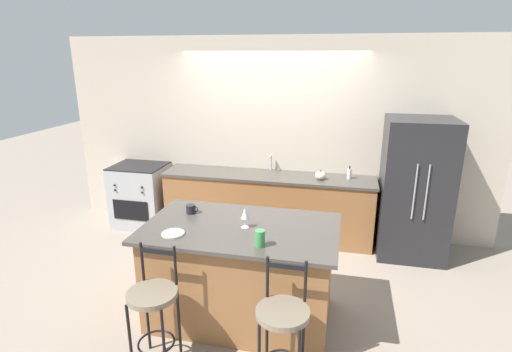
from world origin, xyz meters
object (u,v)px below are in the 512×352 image
at_px(oven_range, 141,195).
at_px(coffee_mug, 191,209).
at_px(refrigerator, 415,189).
at_px(bar_stool_near, 154,305).
at_px(soap_bottle, 349,174).
at_px(bar_stool_far, 283,324).
at_px(wine_glass, 245,214).
at_px(tumbler_cup, 260,238).
at_px(dinner_plate, 173,233).
at_px(pumpkin_decoration, 320,175).

distance_m(oven_range, coffee_mug, 2.24).
bearing_deg(refrigerator, oven_range, 179.03).
bearing_deg(bar_stool_near, soap_bottle, 60.85).
relative_size(refrigerator, oven_range, 1.89).
distance_m(oven_range, soap_bottle, 3.02).
height_order(refrigerator, coffee_mug, refrigerator).
distance_m(bar_stool_far, wine_glass, 1.03).
height_order(bar_stool_near, wine_glass, wine_glass).
height_order(oven_range, tumbler_cup, tumbler_cup).
bearing_deg(bar_stool_far, dinner_plate, 156.10).
bearing_deg(coffee_mug, bar_stool_near, -87.59).
bearing_deg(soap_bottle, dinner_plate, -124.30).
bearing_deg(pumpkin_decoration, tumbler_cup, -99.14).
bearing_deg(bar_stool_far, refrigerator, 63.73).
xyz_separation_m(refrigerator, coffee_mug, (-2.31, -1.55, 0.13)).
bearing_deg(refrigerator, bar_stool_near, -132.24).
relative_size(bar_stool_near, dinner_plate, 5.00).
xyz_separation_m(wine_glass, soap_bottle, (0.92, 1.91, -0.12)).
height_order(bar_stool_near, dinner_plate, bar_stool_near).
xyz_separation_m(bar_stool_far, wine_glass, (-0.47, 0.75, 0.53)).
bearing_deg(coffee_mug, oven_range, 132.04).
distance_m(coffee_mug, tumbler_cup, 0.97).
relative_size(refrigerator, bar_stool_near, 1.71).
xyz_separation_m(bar_stool_near, wine_glass, (0.56, 0.74, 0.53)).
bearing_deg(tumbler_cup, soap_bottle, 72.48).
distance_m(oven_range, bar_stool_far, 3.61).
distance_m(refrigerator, dinner_plate, 3.07).
height_order(pumpkin_decoration, soap_bottle, soap_bottle).
relative_size(dinner_plate, pumpkin_decoration, 1.48).
xyz_separation_m(oven_range, bar_stool_far, (2.53, -2.57, 0.10)).
height_order(bar_stool_far, coffee_mug, coffee_mug).
xyz_separation_m(oven_range, pumpkin_decoration, (2.61, -0.03, 0.49)).
xyz_separation_m(bar_stool_far, soap_bottle, (0.44, 2.66, 0.41)).
bearing_deg(refrigerator, bar_stool_far, -116.27).
relative_size(oven_range, coffee_mug, 7.44).
bearing_deg(soap_bottle, tumbler_cup, -107.52).
xyz_separation_m(refrigerator, dinner_plate, (-2.29, -2.04, 0.09)).
bearing_deg(wine_glass, pumpkin_decoration, 72.88).
bearing_deg(dinner_plate, tumbler_cup, -3.64).
relative_size(bar_stool_far, soap_bottle, 5.98).
height_order(bar_stool_near, coffee_mug, coffee_mug).
bearing_deg(pumpkin_decoration, dinner_plate, -118.55).
relative_size(dinner_plate, coffee_mug, 1.65).
bearing_deg(coffee_mug, pumpkin_decoration, 53.95).
relative_size(oven_range, bar_stool_near, 0.90).
relative_size(oven_range, bar_stool_far, 0.90).
xyz_separation_m(refrigerator, tumbler_cup, (-1.50, -2.09, 0.15)).
height_order(coffee_mug, soap_bottle, soap_bottle).
distance_m(oven_range, bar_stool_near, 2.97).
bearing_deg(oven_range, coffee_mug, -47.96).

